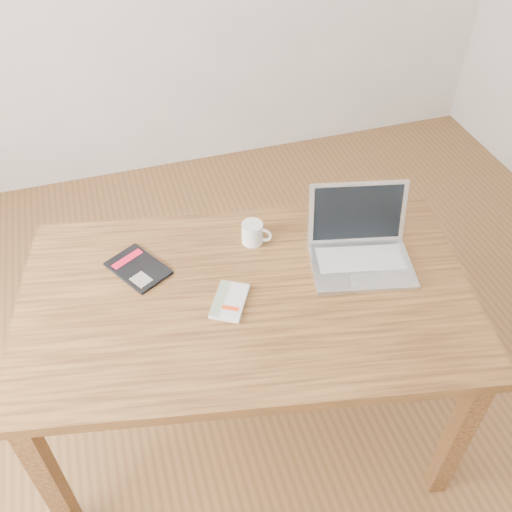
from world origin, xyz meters
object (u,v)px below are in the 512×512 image
object	(u,v)px
desk	(247,312)
white_guidebook	(229,301)
coffee_mug	(253,233)
laptop	(360,246)
black_guidebook	(138,268)

from	to	relation	value
desk	white_guidebook	size ratio (longest dim) A/B	8.57
desk	coffee_mug	bearing A→B (deg)	79.41
desk	laptop	distance (m)	0.44
laptop	coffee_mug	size ratio (longest dim) A/B	3.91
desk	coffee_mug	size ratio (longest dim) A/B	16.02
white_guidebook	coffee_mug	xyz separation A→B (m)	(0.15, 0.25, 0.04)
white_guidebook	laptop	distance (m)	0.48
black_guidebook	coffee_mug	bearing A→B (deg)	-27.65
black_guidebook	coffee_mug	xyz separation A→B (m)	(0.41, 0.02, 0.04)
desk	black_guidebook	xyz separation A→B (m)	(-0.32, 0.21, 0.09)
black_guidebook	coffee_mug	world-z (taller)	coffee_mug
laptop	black_guidebook	bearing A→B (deg)	-179.73
white_guidebook	black_guidebook	world-z (taller)	white_guidebook
white_guidebook	coffee_mug	world-z (taller)	coffee_mug
black_guidebook	laptop	world-z (taller)	laptop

